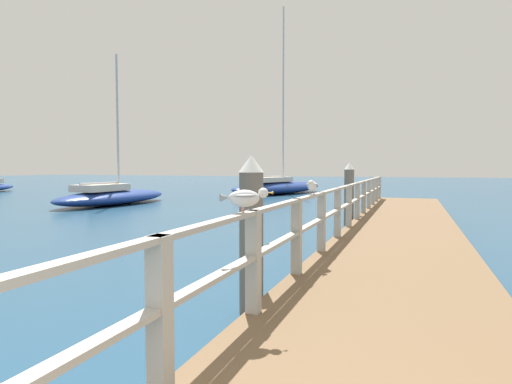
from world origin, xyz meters
name	(u,v)px	position (x,y,z in m)	size (l,w,h in m)	color
pier_deck	(401,237)	(0.00, 10.12, 0.18)	(2.44, 20.23, 0.35)	brown
pier_railing	(349,201)	(-1.14, 10.12, 0.94)	(0.12, 18.75, 0.96)	#B2ADA3
dock_piling_near	(251,234)	(-1.52, 4.85, 0.93)	(0.29, 0.29, 1.84)	#6B6056
dock_piling_far	(349,194)	(-1.52, 12.84, 0.93)	(0.29, 0.29, 1.84)	#6B6056
seagull_foreground	(245,197)	(-1.13, 3.68, 1.44)	(0.41, 0.32, 0.21)	white
seagull_background	(312,185)	(-1.14, 6.32, 1.44)	(0.20, 0.48, 0.21)	white
boat_3	(113,196)	(-12.69, 16.27, 0.39)	(2.55, 6.87, 6.90)	navy
boat_4	(278,187)	(-7.94, 26.53, 0.47)	(5.27, 9.18, 11.98)	navy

